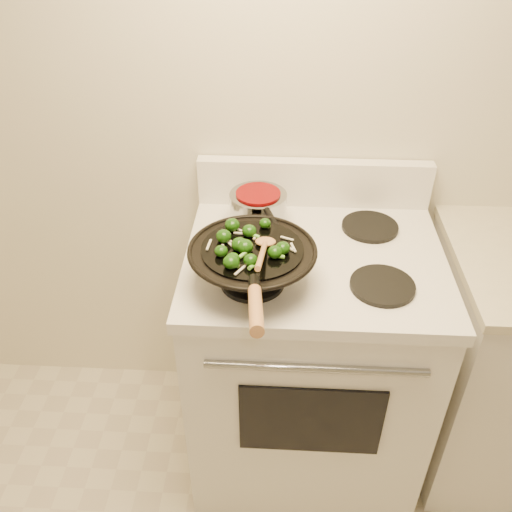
{
  "coord_description": "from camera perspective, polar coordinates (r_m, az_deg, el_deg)",
  "views": [
    {
      "loc": [
        -0.37,
        -0.16,
        1.87
      ],
      "look_at": [
        -0.44,
        1.02,
        1.01
      ],
      "focal_mm": 38.0,
      "sensor_mm": 36.0,
      "label": 1
    }
  ],
  "objects": [
    {
      "name": "wooden_spoon",
      "position": [
        1.39,
        0.79,
        0.75
      ],
      "size": [
        0.06,
        0.25,
        0.09
      ],
      "color": "#A97342",
      "rests_on": "wok"
    },
    {
      "name": "stirfry",
      "position": [
        1.43,
        -1.04,
        1.1
      ],
      "size": [
        0.24,
        0.24,
        0.04
      ],
      "color": "#133908",
      "rests_on": "wok"
    },
    {
      "name": "wok",
      "position": [
        1.47,
        -0.38,
        -0.75
      ],
      "size": [
        0.35,
        0.58,
        0.2
      ],
      "color": "black",
      "rests_on": "stove"
    },
    {
      "name": "stove",
      "position": [
        1.94,
        5.38,
        -10.57
      ],
      "size": [
        0.78,
        0.67,
        1.08
      ],
      "color": "white",
      "rests_on": "ground"
    },
    {
      "name": "saucepan",
      "position": [
        1.72,
        0.24,
        5.1
      ],
      "size": [
        0.18,
        0.28,
        0.11
      ],
      "color": "gray",
      "rests_on": "stove"
    }
  ]
}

